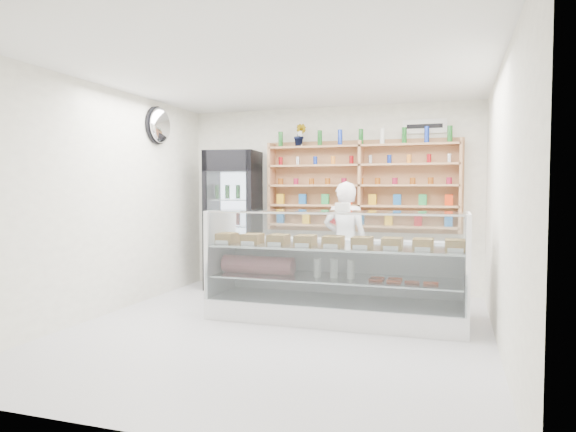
% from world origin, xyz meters
% --- Properties ---
extents(room, '(5.00, 5.00, 5.00)m').
position_xyz_m(room, '(0.00, 0.00, 1.40)').
color(room, '#B9B8BD').
rests_on(room, ground).
extents(display_counter, '(2.97, 0.89, 1.29)m').
position_xyz_m(display_counter, '(0.51, 0.63, 0.36)').
color(display_counter, white).
rests_on(display_counter, floor).
extents(shop_worker, '(0.60, 0.39, 1.65)m').
position_xyz_m(shop_worker, '(0.42, 1.65, 0.82)').
color(shop_worker, silver).
rests_on(shop_worker, floor).
extents(drinks_cooler, '(0.85, 0.83, 2.13)m').
position_xyz_m(drinks_cooler, '(-1.46, 2.13, 1.07)').
color(drinks_cooler, black).
rests_on(drinks_cooler, floor).
extents(wall_shelving, '(2.84, 0.28, 1.33)m').
position_xyz_m(wall_shelving, '(0.50, 2.34, 1.59)').
color(wall_shelving, tan).
rests_on(wall_shelving, back_wall).
extents(potted_plant, '(0.19, 0.15, 0.34)m').
position_xyz_m(potted_plant, '(-0.44, 2.34, 2.37)').
color(potted_plant, '#1E6626').
rests_on(potted_plant, wall_shelving).
extents(security_mirror, '(0.15, 0.50, 0.50)m').
position_xyz_m(security_mirror, '(-2.17, 1.20, 2.45)').
color(security_mirror, silver).
rests_on(security_mirror, left_wall).
extents(wall_sign, '(0.62, 0.03, 0.20)m').
position_xyz_m(wall_sign, '(1.40, 2.47, 2.45)').
color(wall_sign, white).
rests_on(wall_sign, back_wall).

